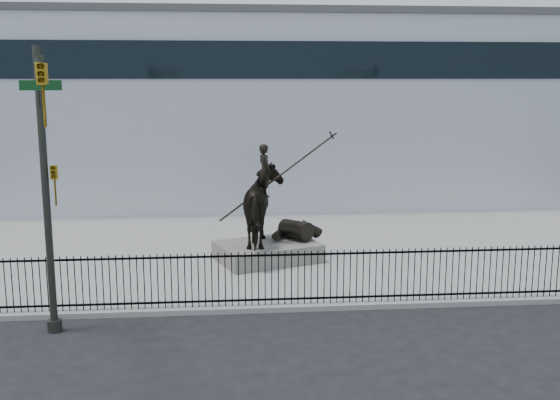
{
  "coord_description": "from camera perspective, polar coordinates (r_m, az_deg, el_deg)",
  "views": [
    {
      "loc": [
        -2.74,
        -15.76,
        6.28
      ],
      "look_at": [
        -0.82,
        6.0,
        2.16
      ],
      "focal_mm": 42.0,
      "sensor_mm": 36.0,
      "label": 1
    }
  ],
  "objects": [
    {
      "name": "traffic_signal_left",
      "position": [
        15.82,
        -19.69,
        1.87
      ],
      "size": [
        1.52,
        4.84,
        7.0
      ],
      "color": "#262924",
      "rests_on": "ground"
    },
    {
      "name": "ground",
      "position": [
        17.18,
        4.55,
        -10.8
      ],
      "size": [
        120.0,
        120.0,
        0.0
      ],
      "primitive_type": "plane",
      "color": "black",
      "rests_on": "ground"
    },
    {
      "name": "picket_fence",
      "position": [
        18.05,
        3.93,
        -6.69
      ],
      "size": [
        22.1,
        0.1,
        1.5
      ],
      "color": "black",
      "rests_on": "plaza"
    },
    {
      "name": "statue_plinth",
      "position": [
        22.25,
        -1.07,
        -4.51
      ],
      "size": [
        3.82,
        3.21,
        0.61
      ],
      "primitive_type": "cube",
      "rotation": [
        0.0,
        0.0,
        0.35
      ],
      "color": "#615F58",
      "rests_on": "plaza"
    },
    {
      "name": "equestrian_statue",
      "position": [
        21.92,
        -0.94,
        -0.5
      ],
      "size": [
        3.93,
        3.17,
        3.53
      ],
      "rotation": [
        0.0,
        0.0,
        0.35
      ],
      "color": "black",
      "rests_on": "statue_plinth"
    },
    {
      "name": "building",
      "position": [
        35.91,
        -0.67,
        7.83
      ],
      "size": [
        44.0,
        14.0,
        9.0
      ],
      "primitive_type": "cube",
      "color": "silver",
      "rests_on": "ground"
    },
    {
      "name": "plaza",
      "position": [
        23.75,
        1.75,
        -4.48
      ],
      "size": [
        30.0,
        12.0,
        0.15
      ],
      "primitive_type": "cube",
      "color": "gray",
      "rests_on": "ground"
    }
  ]
}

